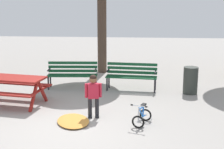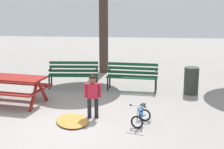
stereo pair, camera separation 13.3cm
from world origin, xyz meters
The scene contains 8 objects.
ground centered at (0.00, 0.00, 0.00)m, with size 36.00×36.00×0.00m, color gray.
picnic_table centered at (-1.84, 1.65, 0.59)m, with size 2.00×1.62×0.79m.
park_bench_far_left centered at (-0.52, 3.51, 0.51)m, with size 1.63×0.57×0.85m.
park_bench_left centered at (1.40, 3.44, 0.51)m, with size 1.63×0.58×0.85m.
child_standing centered at (0.54, 0.77, 0.64)m, with size 0.41×0.21×1.08m.
kids_bicycle centered at (1.73, 0.39, 0.20)m, with size 0.51×0.63×0.54m.
leaf_pile centered at (0.11, 0.40, 0.04)m, with size 1.06×0.74×0.07m, color #C68438.
trash_bin centered at (3.20, 3.15, 0.41)m, with size 0.44×0.44×0.83m, color #2D332D.
Camera 2 is at (1.79, -7.12, 2.89)m, focal length 54.77 mm.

